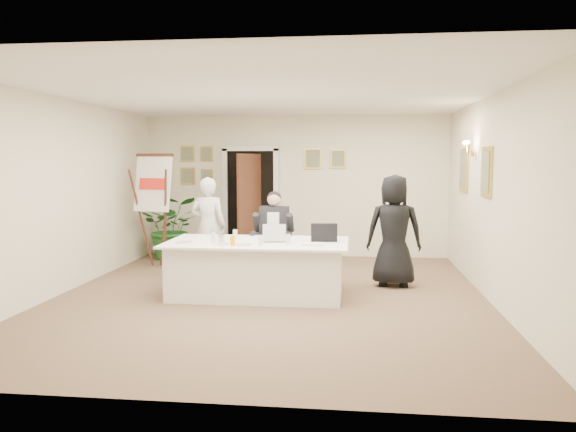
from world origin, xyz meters
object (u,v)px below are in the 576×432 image
(seated_man, at_px, (274,236))
(laptop, at_px, (275,232))
(oj_glass, at_px, (233,241))
(standing_man, at_px, (208,226))
(standing_woman, at_px, (394,231))
(potted_palm, at_px, (172,227))
(steel_jug, at_px, (221,239))
(laptop_bag, at_px, (324,233))
(paper_stack, at_px, (312,244))
(conference_table, at_px, (257,268))
(flip_chart, at_px, (157,216))

(seated_man, height_order, laptop, seated_man)
(laptop, distance_m, oj_glass, 0.69)
(standing_man, relative_size, oj_glass, 12.59)
(standing_woman, height_order, potted_palm, standing_woman)
(standing_man, distance_m, oj_glass, 1.91)
(potted_palm, height_order, steel_jug, potted_palm)
(laptop, bearing_deg, standing_woman, 16.40)
(potted_palm, xyz_separation_m, steel_jug, (1.69, -2.97, 0.22))
(standing_woman, xyz_separation_m, oj_glass, (-2.22, -1.25, -0.01))
(standing_woman, bearing_deg, seated_man, -2.62)
(potted_palm, xyz_separation_m, laptop_bag, (3.10, -2.71, 0.29))
(standing_man, relative_size, standing_woman, 0.96)
(seated_man, height_order, laptop_bag, seated_man)
(seated_man, height_order, paper_stack, seated_man)
(oj_glass, bearing_deg, paper_stack, 7.66)
(conference_table, distance_m, potted_palm, 3.54)
(seated_man, bearing_deg, conference_table, -84.87)
(steel_jug, bearing_deg, standing_man, 110.96)
(laptop, bearing_deg, standing_man, 126.73)
(standing_woman, relative_size, laptop_bag, 4.67)
(steel_jug, bearing_deg, laptop_bag, 10.81)
(steel_jug, bearing_deg, flip_chart, 128.70)
(standing_man, bearing_deg, oj_glass, 116.87)
(standing_woman, distance_m, laptop, 1.88)
(conference_table, distance_m, oj_glass, 0.66)
(flip_chart, bearing_deg, standing_woman, -14.41)
(conference_table, height_order, flip_chart, flip_chart)
(flip_chart, height_order, standing_woman, flip_chart)
(potted_palm, bearing_deg, standing_woman, -25.36)
(standing_man, distance_m, standing_woman, 3.05)
(standing_man, bearing_deg, laptop, 137.91)
(conference_table, relative_size, paper_stack, 8.84)
(laptop_bag, height_order, steel_jug, laptop_bag)
(paper_stack, height_order, steel_jug, steel_jug)
(seated_man, relative_size, standing_man, 0.88)
(laptop_bag, bearing_deg, paper_stack, -117.58)
(conference_table, height_order, laptop_bag, laptop_bag)
(standing_woman, xyz_separation_m, potted_palm, (-4.12, 1.95, -0.24))
(potted_palm, height_order, oj_glass, potted_palm)
(standing_man, xyz_separation_m, laptop, (1.30, -1.29, 0.10))
(paper_stack, bearing_deg, laptop, 149.88)
(laptop, bearing_deg, seated_man, 90.65)
(conference_table, distance_m, standing_woman, 2.18)
(potted_palm, bearing_deg, flip_chart, -88.18)
(seated_man, bearing_deg, standing_man, 174.79)
(standing_man, relative_size, potted_palm, 1.33)
(laptop_bag, height_order, paper_stack, laptop_bag)
(seated_man, relative_size, potted_palm, 1.18)
(potted_palm, relative_size, steel_jug, 11.15)
(standing_man, distance_m, potted_palm, 1.85)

